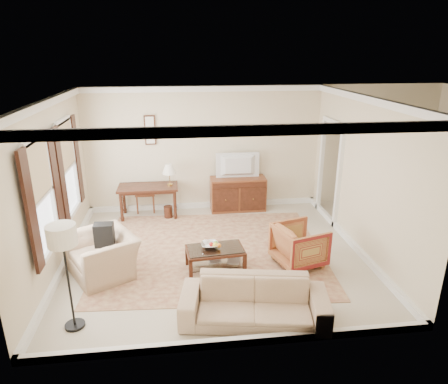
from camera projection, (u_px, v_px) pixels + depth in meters
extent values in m
cube|color=beige|center=(215.00, 255.00, 7.51)|extent=(5.50, 5.00, 0.01)
cube|color=white|center=(214.00, 98.00, 6.54)|extent=(5.50, 5.00, 0.01)
cube|color=beige|center=(204.00, 149.00, 9.36)|extent=(5.50, 0.01, 2.90)
cube|color=beige|center=(236.00, 248.00, 4.69)|extent=(5.50, 0.01, 2.90)
cube|color=beige|center=(52.00, 188.00, 6.71)|extent=(0.01, 5.00, 2.90)
cube|color=beige|center=(363.00, 176.00, 7.34)|extent=(0.01, 5.00, 2.90)
cube|color=beige|center=(396.00, 220.00, 9.07)|extent=(3.00, 2.70, 0.01)
cube|color=brown|center=(212.00, 251.00, 7.66)|extent=(4.38, 3.83, 0.01)
cube|color=#482114|center=(148.00, 187.00, 9.05)|extent=(1.34, 0.67, 0.05)
cylinder|color=#482114|center=(121.00, 207.00, 8.87)|extent=(0.07, 0.07, 0.69)
cylinder|color=#482114|center=(175.00, 205.00, 9.00)|extent=(0.07, 0.07, 0.69)
cylinder|color=#482114|center=(124.00, 199.00, 9.35)|extent=(0.07, 0.07, 0.69)
cylinder|color=#482114|center=(175.00, 197.00, 9.48)|extent=(0.07, 0.07, 0.69)
cube|color=brown|center=(238.00, 194.00, 9.54)|extent=(1.30, 0.50, 0.80)
imported|color=black|center=(238.00, 158.00, 9.22)|extent=(0.97, 0.56, 0.13)
cube|color=#482114|center=(215.00, 250.00, 6.90)|extent=(1.03, 0.66, 0.04)
cube|color=silver|center=(215.00, 248.00, 6.88)|extent=(0.97, 0.60, 0.01)
cube|color=silver|center=(215.00, 262.00, 6.98)|extent=(0.95, 0.57, 0.02)
cube|color=#482114|center=(191.00, 270.00, 6.63)|extent=(0.06, 0.06, 0.38)
cube|color=#482114|center=(245.00, 264.00, 6.81)|extent=(0.06, 0.06, 0.38)
cube|color=#482114|center=(187.00, 256.00, 7.11)|extent=(0.06, 0.06, 0.38)
cube|color=#482114|center=(237.00, 250.00, 7.29)|extent=(0.06, 0.06, 0.38)
imported|color=silver|center=(210.00, 244.00, 6.91)|extent=(0.42, 0.42, 0.10)
imported|color=brown|center=(208.00, 260.00, 7.01)|extent=(0.28, 0.06, 0.38)
imported|color=brown|center=(228.00, 259.00, 7.03)|extent=(0.28, 0.10, 0.38)
imported|color=maroon|center=(300.00, 243.00, 7.08)|extent=(0.94, 0.98, 0.82)
imported|color=tan|center=(102.00, 248.00, 6.73)|extent=(1.18, 1.32, 0.97)
cube|color=black|center=(104.00, 233.00, 6.73)|extent=(0.30, 0.37, 0.40)
imported|color=tan|center=(254.00, 296.00, 5.58)|extent=(2.14, 0.95, 0.81)
cylinder|color=black|center=(75.00, 325.00, 5.57)|extent=(0.28, 0.28, 0.04)
cylinder|color=black|center=(69.00, 285.00, 5.36)|extent=(0.03, 0.03, 1.30)
cylinder|color=silver|center=(61.00, 235.00, 5.11)|extent=(0.38, 0.38, 0.28)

